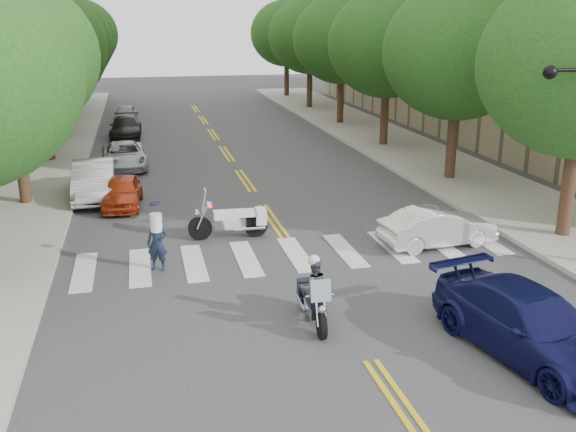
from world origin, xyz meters
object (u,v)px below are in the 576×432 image
object	(u,v)px
motorcycle_parked	(235,220)
sedan_blue	(530,324)
officer_standing	(157,243)
motorcycle_police	(313,292)
convertible	(438,227)

from	to	relation	value
motorcycle_parked	sedan_blue	world-z (taller)	motorcycle_parked
sedan_blue	officer_standing	bearing A→B (deg)	126.85
motorcycle_police	sedan_blue	distance (m)	4.76
motorcycle_parked	convertible	xyz separation A→B (m)	(6.08, -2.21, 0.03)
officer_standing	sedan_blue	xyz separation A→B (m)	(7.46, -6.67, -0.09)
officer_standing	convertible	world-z (taller)	officer_standing
motorcycle_police	motorcycle_parked	world-z (taller)	motorcycle_police
officer_standing	sedan_blue	world-z (taller)	officer_standing
officer_standing	convertible	xyz separation A→B (m)	(8.63, 0.12, -0.20)
motorcycle_parked	sedan_blue	bearing A→B (deg)	-149.89
sedan_blue	convertible	bearing A→B (deg)	68.89
convertible	officer_standing	bearing A→B (deg)	85.09
motorcycle_police	convertible	size ratio (longest dim) A/B	0.57
motorcycle_police	convertible	bearing A→B (deg)	-138.67
officer_standing	convertible	bearing A→B (deg)	20.08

